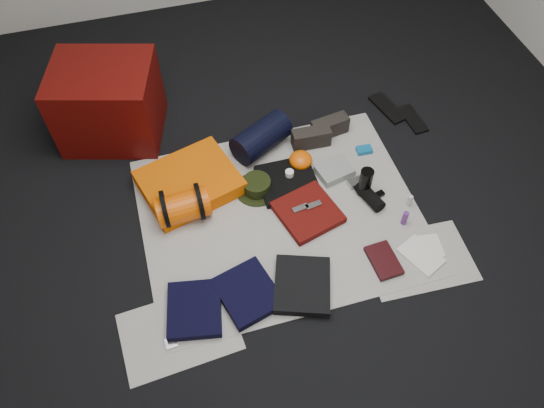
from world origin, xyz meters
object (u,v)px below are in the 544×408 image
object	(u,v)px
red_cabinet	(108,103)
compact_camera	(356,183)
water_bottle	(365,182)
sleeping_pad	(190,182)
paperback_book	(384,261)
stuff_sack	(183,207)
navy_duffel	(261,137)

from	to	relation	value
red_cabinet	compact_camera	bearing A→B (deg)	-16.49
red_cabinet	water_bottle	size ratio (longest dim) A/B	3.07
red_cabinet	compact_camera	xyz separation A→B (m)	(1.35, -0.87, -0.23)
sleeping_pad	water_bottle	size ratio (longest dim) A/B	2.78
sleeping_pad	paperback_book	distance (m)	1.23
red_cabinet	stuff_sack	size ratio (longest dim) A/B	2.01
red_cabinet	navy_duffel	bearing A→B (deg)	-9.16
water_bottle	paperback_book	size ratio (longest dim) A/B	0.91
water_bottle	sleeping_pad	bearing A→B (deg)	161.85
sleeping_pad	stuff_sack	world-z (taller)	stuff_sack
compact_camera	stuff_sack	bearing A→B (deg)	169.10
sleeping_pad	compact_camera	distance (m)	1.01
stuff_sack	navy_duffel	world-z (taller)	navy_duffel
sleeping_pad	navy_duffel	xyz separation A→B (m)	(0.50, 0.19, 0.05)
navy_duffel	paperback_book	world-z (taller)	navy_duffel
navy_duffel	paperback_book	size ratio (longest dim) A/B	1.72
paperback_book	red_cabinet	bearing A→B (deg)	129.15
red_cabinet	compact_camera	size ratio (longest dim) A/B	6.15
stuff_sack	compact_camera	xyz separation A→B (m)	(1.05, -0.06, -0.07)
red_cabinet	water_bottle	xyz separation A→B (m)	(1.37, -0.94, -0.15)
red_cabinet	paperback_book	xyz separation A→B (m)	(1.30, -1.42, -0.23)
water_bottle	paperback_book	distance (m)	0.49
navy_duffel	compact_camera	bearing A→B (deg)	-72.29
stuff_sack	water_bottle	xyz separation A→B (m)	(1.07, -0.13, 0.01)
navy_duffel	paperback_book	xyz separation A→B (m)	(0.42, -1.00, -0.08)
navy_duffel	sleeping_pad	bearing A→B (deg)	172.53
sleeping_pad	water_bottle	world-z (taller)	water_bottle
stuff_sack	paperback_book	size ratio (longest dim) A/B	1.39
compact_camera	navy_duffel	bearing A→B (deg)	128.65
water_bottle	compact_camera	distance (m)	0.11
water_bottle	paperback_book	world-z (taller)	water_bottle
stuff_sack	sleeping_pad	bearing A→B (deg)	69.87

